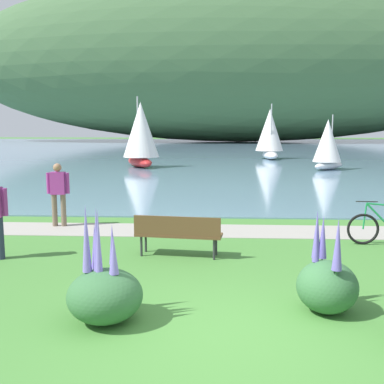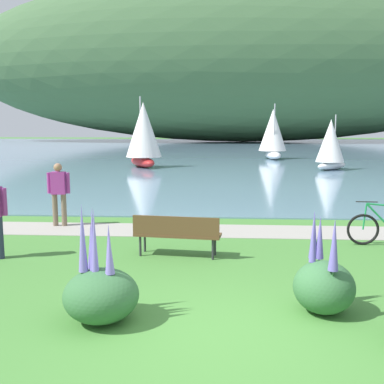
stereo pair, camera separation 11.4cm
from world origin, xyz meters
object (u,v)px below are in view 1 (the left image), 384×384
sailboat_nearest_to_shore (141,134)px  sailboat_toward_hillside (270,133)px  person_at_shoreline (58,191)px  sailboat_mid_bay (328,144)px  park_bench_near_camera (178,232)px

sailboat_nearest_to_shore → sailboat_toward_hillside: 12.32m
person_at_shoreline → sailboat_mid_bay: 19.61m
sailboat_toward_hillside → sailboat_mid_bay: bearing=-75.4°
sailboat_mid_bay → sailboat_toward_hillside: size_ratio=0.76×
park_bench_near_camera → person_at_shoreline: bearing=141.8°
park_bench_near_camera → sailboat_mid_bay: sailboat_mid_bay is taller
sailboat_nearest_to_shore → sailboat_toward_hillside: size_ratio=1.04×
sailboat_nearest_to_shore → park_bench_near_camera: bearing=-78.6°
sailboat_nearest_to_shore → sailboat_toward_hillside: (9.17, 8.22, -0.07)m
park_bench_near_camera → sailboat_nearest_to_shore: sailboat_nearest_to_shore is taller
sailboat_nearest_to_shore → sailboat_mid_bay: bearing=-5.2°
sailboat_toward_hillside → person_at_shoreline: bearing=-108.6°
park_bench_near_camera → sailboat_toward_hillside: 28.72m
sailboat_mid_bay → person_at_shoreline: bearing=-124.2°
sailboat_toward_hillside → sailboat_nearest_to_shore: bearing=-138.1°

